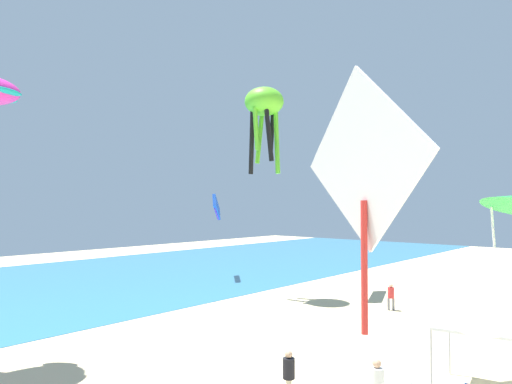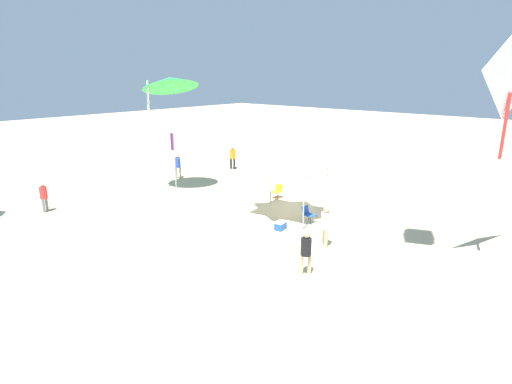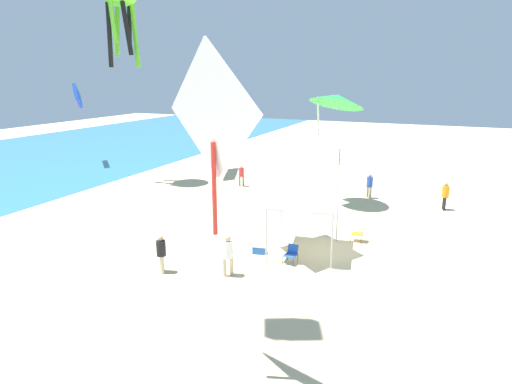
{
  "view_description": "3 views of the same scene",
  "coord_description": "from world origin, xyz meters",
  "px_view_note": "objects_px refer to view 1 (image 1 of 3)",
  "views": [
    {
      "loc": [
        -17.81,
        -2.91,
        6.53
      ],
      "look_at": [
        -0.39,
        12.41,
        7.21
      ],
      "focal_mm": 32.14,
      "sensor_mm": 36.0,
      "label": 1
    },
    {
      "loc": [
        -13.44,
        18.31,
        7.27
      ],
      "look_at": [
        -0.45,
        3.44,
        1.6
      ],
      "focal_mm": 29.06,
      "sensor_mm": 36.0,
      "label": 2
    },
    {
      "loc": [
        -19.41,
        -4.04,
        8.18
      ],
      "look_at": [
        -2.16,
        3.51,
        3.06
      ],
      "focal_mm": 30.07,
      "sensor_mm": 36.0,
      "label": 3
    }
  ],
  "objects_px": {
    "kite_parafoil_blue": "(217,208)",
    "kite_parafoil_teal": "(344,199)",
    "canopy_tent": "(486,318)",
    "person_near_umbrella": "(289,372)",
    "person_watching_sky": "(391,295)",
    "kite_diamond_white": "(364,169)",
    "person_far_stroller": "(377,383)",
    "kite_octopus_lime": "(264,106)"
  },
  "relations": [
    {
      "from": "canopy_tent",
      "to": "person_near_umbrella",
      "type": "bearing_deg",
      "value": 133.64
    },
    {
      "from": "kite_octopus_lime",
      "to": "canopy_tent",
      "type": "bearing_deg",
      "value": 62.73
    },
    {
      "from": "kite_octopus_lime",
      "to": "kite_parafoil_blue",
      "type": "xyz_separation_m",
      "value": [
        3.9,
        8.98,
        -7.32
      ]
    },
    {
      "from": "person_watching_sky",
      "to": "canopy_tent",
      "type": "bearing_deg",
      "value": -86.74
    },
    {
      "from": "kite_parafoil_teal",
      "to": "kite_octopus_lime",
      "type": "xyz_separation_m",
      "value": [
        -4.86,
        3.67,
        6.64
      ]
    },
    {
      "from": "canopy_tent",
      "to": "person_watching_sky",
      "type": "height_order",
      "value": "canopy_tent"
    },
    {
      "from": "person_near_umbrella",
      "to": "kite_octopus_lime",
      "type": "xyz_separation_m",
      "value": [
        12.62,
        11.78,
        12.66
      ]
    },
    {
      "from": "person_far_stroller",
      "to": "kite_diamond_white",
      "type": "relative_size",
      "value": 0.37
    },
    {
      "from": "person_watching_sky",
      "to": "kite_parafoil_teal",
      "type": "height_order",
      "value": "kite_parafoil_teal"
    },
    {
      "from": "person_near_umbrella",
      "to": "kite_diamond_white",
      "type": "bearing_deg",
      "value": -176.01
    },
    {
      "from": "kite_diamond_white",
      "to": "person_watching_sky",
      "type": "bearing_deg",
      "value": -39.08
    },
    {
      "from": "kite_octopus_lime",
      "to": "kite_parafoil_teal",
      "type": "bearing_deg",
      "value": 141.26
    },
    {
      "from": "person_near_umbrella",
      "to": "kite_parafoil_blue",
      "type": "bearing_deg",
      "value": 7.32
    },
    {
      "from": "kite_parafoil_teal",
      "to": "kite_octopus_lime",
      "type": "distance_m",
      "value": 9.02
    },
    {
      "from": "kite_parafoil_teal",
      "to": "canopy_tent",
      "type": "bearing_deg",
      "value": -149.29
    },
    {
      "from": "person_watching_sky",
      "to": "kite_parafoil_teal",
      "type": "xyz_separation_m",
      "value": [
        2.65,
        4.81,
        6.03
      ]
    },
    {
      "from": "canopy_tent",
      "to": "kite_diamond_white",
      "type": "height_order",
      "value": "kite_diamond_white"
    },
    {
      "from": "kite_octopus_lime",
      "to": "person_far_stroller",
      "type": "bearing_deg",
      "value": 49.32
    },
    {
      "from": "person_watching_sky",
      "to": "kite_parafoil_teal",
      "type": "distance_m",
      "value": 8.16
    },
    {
      "from": "person_far_stroller",
      "to": "kite_parafoil_blue",
      "type": "height_order",
      "value": "kite_parafoil_blue"
    },
    {
      "from": "person_watching_sky",
      "to": "person_near_umbrella",
      "type": "relative_size",
      "value": 0.98
    },
    {
      "from": "kite_parafoil_blue",
      "to": "person_far_stroller",
      "type": "bearing_deg",
      "value": -163.47
    },
    {
      "from": "person_watching_sky",
      "to": "kite_parafoil_blue",
      "type": "bearing_deg",
      "value": 139.03
    },
    {
      "from": "kite_octopus_lime",
      "to": "kite_diamond_white",
      "type": "relative_size",
      "value": 1.29
    },
    {
      "from": "person_watching_sky",
      "to": "person_far_stroller",
      "type": "bearing_deg",
      "value": -102.08
    },
    {
      "from": "person_watching_sky",
      "to": "person_near_umbrella",
      "type": "distance_m",
      "value": 15.19
    },
    {
      "from": "canopy_tent",
      "to": "person_near_umbrella",
      "type": "relative_size",
      "value": 2.33
    },
    {
      "from": "person_far_stroller",
      "to": "person_near_umbrella",
      "type": "height_order",
      "value": "person_far_stroller"
    },
    {
      "from": "person_far_stroller",
      "to": "kite_parafoil_blue",
      "type": "xyz_separation_m",
      "value": [
        15.66,
        23.51,
        5.28
      ]
    },
    {
      "from": "canopy_tent",
      "to": "person_watching_sky",
      "type": "relative_size",
      "value": 2.38
    },
    {
      "from": "kite_parafoil_blue",
      "to": "kite_parafoil_teal",
      "type": "bearing_deg",
      "value": -125.44
    },
    {
      "from": "person_far_stroller",
      "to": "kite_octopus_lime",
      "type": "relative_size",
      "value": 0.29
    },
    {
      "from": "person_watching_sky",
      "to": "kite_diamond_white",
      "type": "distance_m",
      "value": 22.34
    },
    {
      "from": "person_watching_sky",
      "to": "kite_parafoil_blue",
      "type": "relative_size",
      "value": 0.52
    },
    {
      "from": "canopy_tent",
      "to": "person_watching_sky",
      "type": "distance_m",
      "value": 13.16
    },
    {
      "from": "kite_diamond_white",
      "to": "kite_parafoil_blue",
      "type": "height_order",
      "value": "kite_diamond_white"
    },
    {
      "from": "kite_parafoil_teal",
      "to": "kite_parafoil_blue",
      "type": "distance_m",
      "value": 12.71
    },
    {
      "from": "canopy_tent",
      "to": "person_far_stroller",
      "type": "relative_size",
      "value": 2.19
    },
    {
      "from": "person_near_umbrella",
      "to": "person_watching_sky",
      "type": "bearing_deg",
      "value": -31.66
    },
    {
      "from": "kite_diamond_white",
      "to": "kite_octopus_lime",
      "type": "bearing_deg",
      "value": -18.33
    },
    {
      "from": "person_near_umbrella",
      "to": "kite_octopus_lime",
      "type": "distance_m",
      "value": 21.4
    },
    {
      "from": "person_near_umbrella",
      "to": "kite_parafoil_blue",
      "type": "xyz_separation_m",
      "value": [
        16.52,
        20.76,
        5.34
      ]
    }
  ]
}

